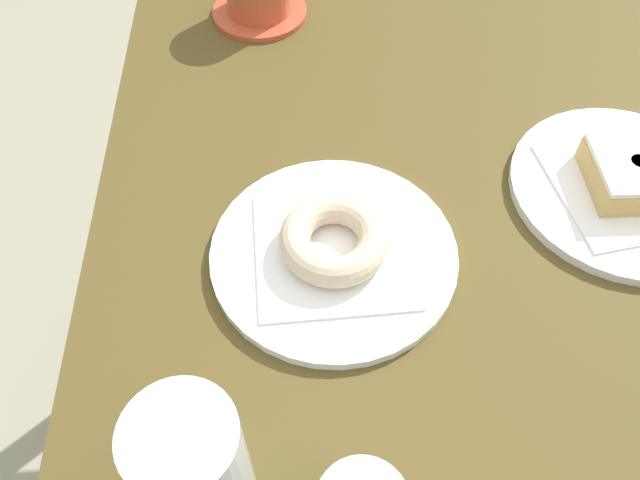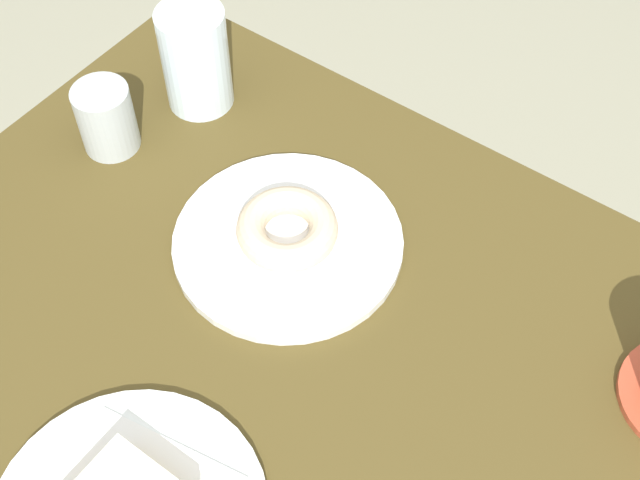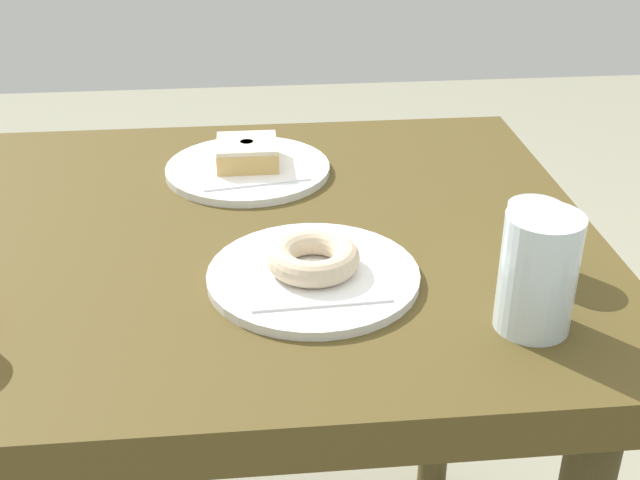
{
  "view_description": "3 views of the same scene",
  "coord_description": "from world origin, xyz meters",
  "px_view_note": "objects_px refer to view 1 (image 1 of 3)",
  "views": [
    {
      "loc": [
        0.45,
        -0.16,
        1.28
      ],
      "look_at": [
        0.09,
        -0.15,
        0.79
      ],
      "focal_mm": 35.76,
      "sensor_mm": 36.0,
      "label": 1
    },
    {
      "loc": [
        -0.24,
        0.28,
        1.49
      ],
      "look_at": [
        0.06,
        -0.14,
        0.79
      ],
      "focal_mm": 48.19,
      "sensor_mm": 36.0,
      "label": 2
    },
    {
      "loc": [
        0.03,
        -0.92,
        1.25
      ],
      "look_at": [
        0.11,
        -0.09,
        0.8
      ],
      "focal_mm": 45.93,
      "sensor_mm": 36.0,
      "label": 3
    }
  ],
  "objects_px": {
    "donut_sugar_ring": "(334,240)",
    "donut_glazed_square": "(634,173)",
    "water_glass": "(193,466)",
    "plate_glazed_square": "(624,189)",
    "plate_sugar_ring": "(334,254)"
  },
  "relations": [
    {
      "from": "donut_sugar_ring",
      "to": "donut_glazed_square",
      "type": "distance_m",
      "value": 0.32
    },
    {
      "from": "donut_sugar_ring",
      "to": "plate_glazed_square",
      "type": "bearing_deg",
      "value": 102.3
    },
    {
      "from": "plate_glazed_square",
      "to": "water_glass",
      "type": "bearing_deg",
      "value": -56.18
    },
    {
      "from": "donut_sugar_ring",
      "to": "plate_glazed_square",
      "type": "height_order",
      "value": "donut_sugar_ring"
    },
    {
      "from": "donut_glazed_square",
      "to": "water_glass",
      "type": "height_order",
      "value": "water_glass"
    },
    {
      "from": "donut_sugar_ring",
      "to": "plate_sugar_ring",
      "type": "bearing_deg",
      "value": 0.0
    },
    {
      "from": "plate_glazed_square",
      "to": "plate_sugar_ring",
      "type": "bearing_deg",
      "value": -77.7
    },
    {
      "from": "plate_sugar_ring",
      "to": "plate_glazed_square",
      "type": "xyz_separation_m",
      "value": [
        -0.07,
        0.31,
        0.0
      ]
    },
    {
      "from": "donut_sugar_ring",
      "to": "donut_glazed_square",
      "type": "xyz_separation_m",
      "value": [
        -0.07,
        0.31,
        0.0
      ]
    },
    {
      "from": "donut_sugar_ring",
      "to": "donut_glazed_square",
      "type": "bearing_deg",
      "value": 102.3
    },
    {
      "from": "plate_sugar_ring",
      "to": "water_glass",
      "type": "height_order",
      "value": "water_glass"
    },
    {
      "from": "plate_sugar_ring",
      "to": "water_glass",
      "type": "distance_m",
      "value": 0.25
    },
    {
      "from": "donut_sugar_ring",
      "to": "donut_glazed_square",
      "type": "relative_size",
      "value": 1.2
    },
    {
      "from": "plate_sugar_ring",
      "to": "donut_sugar_ring",
      "type": "bearing_deg",
      "value": 0.0
    },
    {
      "from": "plate_glazed_square",
      "to": "water_glass",
      "type": "height_order",
      "value": "water_glass"
    }
  ]
}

